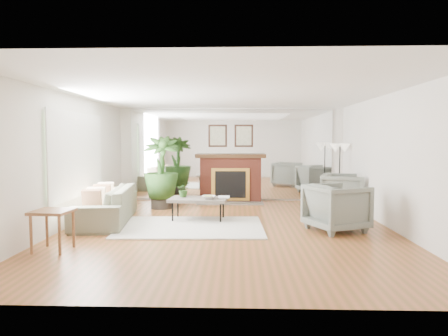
{
  "coord_description": "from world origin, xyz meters",
  "views": [
    {
      "loc": [
        0.17,
        -7.28,
        1.63
      ],
      "look_at": [
        -0.09,
        0.6,
        1.08
      ],
      "focal_mm": 32.0,
      "sensor_mm": 36.0,
      "label": 1
    }
  ],
  "objects_px": {
    "armchair_back": "(343,192)",
    "potted_ficus": "(161,170)",
    "coffee_table": "(198,200)",
    "sofa": "(106,205)",
    "floor_lamp": "(340,153)",
    "armchair_front": "(337,207)",
    "side_table": "(53,217)",
    "fireplace": "(231,177)"
  },
  "relations": [
    {
      "from": "armchair_back",
      "to": "potted_ficus",
      "type": "bearing_deg",
      "value": 103.26
    },
    {
      "from": "coffee_table",
      "to": "potted_ficus",
      "type": "relative_size",
      "value": 0.69
    },
    {
      "from": "sofa",
      "to": "floor_lamp",
      "type": "height_order",
      "value": "floor_lamp"
    },
    {
      "from": "armchair_front",
      "to": "potted_ficus",
      "type": "height_order",
      "value": "potted_ficus"
    },
    {
      "from": "sofa",
      "to": "side_table",
      "type": "distance_m",
      "value": 2.1
    },
    {
      "from": "armchair_back",
      "to": "floor_lamp",
      "type": "height_order",
      "value": "floor_lamp"
    },
    {
      "from": "fireplace",
      "to": "sofa",
      "type": "xyz_separation_m",
      "value": [
        -2.45,
        -2.72,
        -0.31
      ]
    },
    {
      "from": "armchair_front",
      "to": "fireplace",
      "type": "bearing_deg",
      "value": 6.4
    },
    {
      "from": "coffee_table",
      "to": "armchair_front",
      "type": "relative_size",
      "value": 1.28
    },
    {
      "from": "floor_lamp",
      "to": "sofa",
      "type": "bearing_deg",
      "value": -158.07
    },
    {
      "from": "sofa",
      "to": "armchair_front",
      "type": "height_order",
      "value": "armchair_front"
    },
    {
      "from": "fireplace",
      "to": "armchair_back",
      "type": "xyz_separation_m",
      "value": [
        2.6,
        -1.37,
        -0.22
      ]
    },
    {
      "from": "coffee_table",
      "to": "sofa",
      "type": "bearing_deg",
      "value": -174.13
    },
    {
      "from": "potted_ficus",
      "to": "floor_lamp",
      "type": "xyz_separation_m",
      "value": [
        4.34,
        0.46,
        0.4
      ]
    },
    {
      "from": "fireplace",
      "to": "side_table",
      "type": "xyz_separation_m",
      "value": [
        -2.55,
        -4.82,
        -0.15
      ]
    },
    {
      "from": "armchair_front",
      "to": "side_table",
      "type": "height_order",
      "value": "armchair_front"
    },
    {
      "from": "side_table",
      "to": "floor_lamp",
      "type": "height_order",
      "value": "floor_lamp"
    },
    {
      "from": "armchair_front",
      "to": "potted_ficus",
      "type": "distance_m",
      "value": 4.29
    },
    {
      "from": "fireplace",
      "to": "side_table",
      "type": "height_order",
      "value": "fireplace"
    },
    {
      "from": "armchair_back",
      "to": "armchair_front",
      "type": "distance_m",
      "value": 2.1
    },
    {
      "from": "sofa",
      "to": "armchair_front",
      "type": "bearing_deg",
      "value": 74.5
    },
    {
      "from": "armchair_front",
      "to": "side_table",
      "type": "bearing_deg",
      "value": 83.93
    },
    {
      "from": "fireplace",
      "to": "potted_ficus",
      "type": "height_order",
      "value": "fireplace"
    },
    {
      "from": "sofa",
      "to": "potted_ficus",
      "type": "distance_m",
      "value": 1.9
    },
    {
      "from": "armchair_front",
      "to": "floor_lamp",
      "type": "xyz_separation_m",
      "value": [
        0.74,
        2.72,
        0.9
      ]
    },
    {
      "from": "sofa",
      "to": "fireplace",
      "type": "bearing_deg",
      "value": 130.85
    },
    {
      "from": "coffee_table",
      "to": "side_table",
      "type": "distance_m",
      "value": 2.99
    },
    {
      "from": "armchair_front",
      "to": "side_table",
      "type": "xyz_separation_m",
      "value": [
        -4.51,
        -1.45,
        0.08
      ]
    },
    {
      "from": "side_table",
      "to": "sofa",
      "type": "bearing_deg",
      "value": 87.31
    },
    {
      "from": "armchair_back",
      "to": "side_table",
      "type": "bearing_deg",
      "value": 140.62
    },
    {
      "from": "fireplace",
      "to": "side_table",
      "type": "bearing_deg",
      "value": -117.89
    },
    {
      "from": "coffee_table",
      "to": "armchair_front",
      "type": "xyz_separation_m",
      "value": [
        2.58,
        -0.84,
        0.0
      ]
    },
    {
      "from": "armchair_back",
      "to": "armchair_front",
      "type": "relative_size",
      "value": 1.03
    },
    {
      "from": "armchair_back",
      "to": "potted_ficus",
      "type": "height_order",
      "value": "potted_ficus"
    },
    {
      "from": "sofa",
      "to": "potted_ficus",
      "type": "xyz_separation_m",
      "value": [
        0.81,
        1.62,
        0.58
      ]
    },
    {
      "from": "side_table",
      "to": "potted_ficus",
      "type": "distance_m",
      "value": 3.84
    },
    {
      "from": "armchair_front",
      "to": "floor_lamp",
      "type": "relative_size",
      "value": 0.6
    },
    {
      "from": "side_table",
      "to": "armchair_front",
      "type": "bearing_deg",
      "value": 17.77
    },
    {
      "from": "coffee_table",
      "to": "armchair_back",
      "type": "height_order",
      "value": "armchair_back"
    },
    {
      "from": "coffee_table",
      "to": "sofa",
      "type": "xyz_separation_m",
      "value": [
        -1.84,
        -0.19,
        -0.08
      ]
    },
    {
      "from": "fireplace",
      "to": "floor_lamp",
      "type": "relative_size",
      "value": 1.32
    },
    {
      "from": "armchair_back",
      "to": "potted_ficus",
      "type": "xyz_separation_m",
      "value": [
        -4.24,
        0.26,
        0.49
      ]
    }
  ]
}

